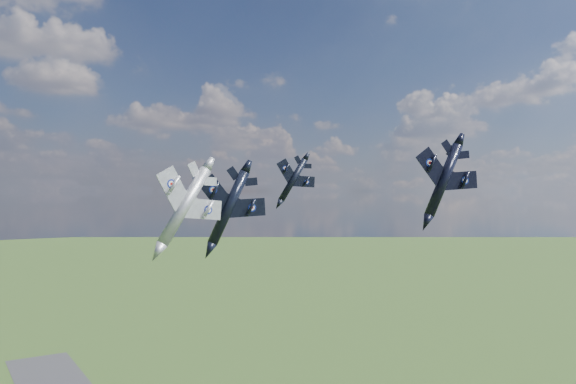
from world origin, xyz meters
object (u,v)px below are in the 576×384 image
jet_right_navy (444,180)px  jet_high_navy (293,180)px  jet_lead_navy (229,207)px  jet_left_silver (184,206)px

jet_right_navy → jet_high_navy: jet_high_navy is taller
jet_lead_navy → jet_high_navy: (23.26, 19.72, 4.39)m
jet_lead_navy → jet_right_navy: (22.92, -17.97, 3.72)m
jet_lead_navy → jet_right_navy: 29.36m
jet_lead_navy → jet_right_navy: size_ratio=1.05×
jet_high_navy → jet_right_navy: bearing=-72.2°
jet_right_navy → jet_left_silver: jet_right_navy is taller
jet_lead_navy → jet_right_navy: bearing=-20.2°
jet_lead_navy → jet_left_silver: bearing=-152.1°
jet_right_navy → jet_left_silver: bearing=170.1°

